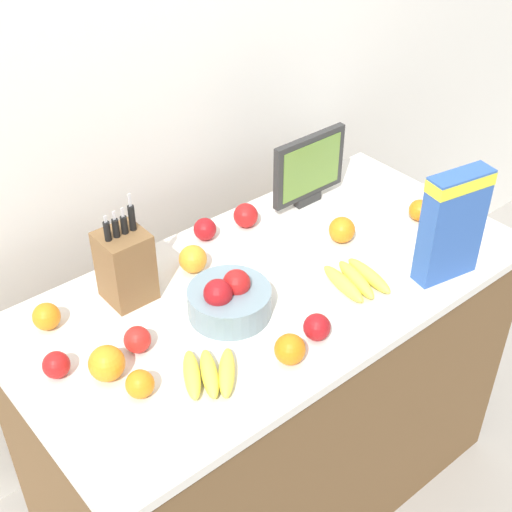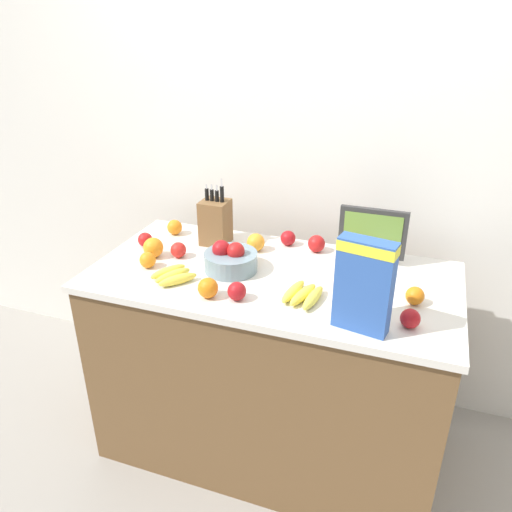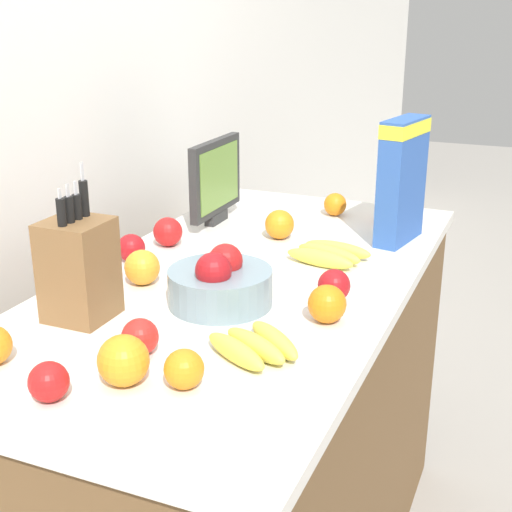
# 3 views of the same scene
# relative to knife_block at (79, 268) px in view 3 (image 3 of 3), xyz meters

# --- Properties ---
(wall_back) EXTENTS (9.00, 0.06, 2.60)m
(wall_back) POSITION_rel_knife_block_xyz_m (0.34, 0.38, 0.26)
(wall_back) COLOR silver
(wall_back) RESTS_ON ground_plane
(counter) EXTENTS (1.51, 0.76, 0.94)m
(counter) POSITION_rel_knife_block_xyz_m (0.34, -0.21, -0.57)
(counter) COLOR brown
(counter) RESTS_ON ground_plane
(knife_block) EXTENTS (0.12, 0.12, 0.32)m
(knife_block) POSITION_rel_knife_block_xyz_m (0.00, 0.00, 0.00)
(knife_block) COLOR brown
(knife_block) RESTS_ON counter
(small_monitor) EXTENTS (0.28, 0.03, 0.24)m
(small_monitor) POSITION_rel_knife_block_xyz_m (0.71, 0.04, 0.02)
(small_monitor) COLOR #2D2D2D
(small_monitor) RESTS_ON counter
(cereal_box) EXTENTS (0.20, 0.10, 0.33)m
(cereal_box) POSITION_rel_knife_block_xyz_m (0.75, -0.49, 0.07)
(cereal_box) COLOR #2D56A8
(cereal_box) RESTS_ON counter
(fruit_bowl) EXTENTS (0.22, 0.22, 0.13)m
(fruit_bowl) POSITION_rel_knife_block_xyz_m (0.17, -0.23, -0.06)
(fruit_bowl) COLOR gray
(fruit_bowl) RESTS_ON counter
(banana_bunch_left) EXTENTS (0.15, 0.21, 0.04)m
(banana_bunch_left) POSITION_rel_knife_block_xyz_m (0.52, -0.37, -0.09)
(banana_bunch_left) COLOR yellow
(banana_bunch_left) RESTS_ON counter
(banana_bunch_right) EXTENTS (0.19, 0.20, 0.04)m
(banana_bunch_right) POSITION_rel_knife_block_xyz_m (-0.02, -0.39, -0.09)
(banana_bunch_right) COLOR yellow
(banana_bunch_right) RESTS_ON counter
(apple_leftmost) EXTENTS (0.07, 0.07, 0.07)m
(apple_leftmost) POSITION_rel_knife_block_xyz_m (0.33, 0.09, -0.07)
(apple_leftmost) COLOR #A31419
(apple_leftmost) RESTS_ON counter
(apple_front) EXTENTS (0.08, 0.08, 0.08)m
(apple_front) POSITION_rel_knife_block_xyz_m (0.47, 0.06, -0.07)
(apple_front) COLOR red
(apple_front) RESTS_ON counter
(apple_near_bananas) EXTENTS (0.07, 0.07, 0.07)m
(apple_near_bananas) POSITION_rel_knife_block_xyz_m (-0.29, -0.15, -0.07)
(apple_near_bananas) COLOR red
(apple_near_bananas) RESTS_ON counter
(apple_middle) EXTENTS (0.07, 0.07, 0.07)m
(apple_middle) POSITION_rel_knife_block_xyz_m (0.91, -0.43, -0.07)
(apple_middle) COLOR #A31419
(apple_middle) RESTS_ON counter
(apple_rear) EXTENTS (0.07, 0.07, 0.07)m
(apple_rear) POSITION_rel_knife_block_xyz_m (-0.09, -0.20, -0.07)
(apple_rear) COLOR red
(apple_rear) RESTS_ON counter
(apple_rightmost) EXTENTS (0.07, 0.07, 0.07)m
(apple_rightmost) POSITION_rel_knife_block_xyz_m (0.28, -0.45, -0.07)
(apple_rightmost) COLOR #A31419
(apple_rightmost) RESTS_ON counter
(orange_mid_right) EXTENTS (0.08, 0.08, 0.08)m
(orange_mid_right) POSITION_rel_knife_block_xyz_m (0.17, -0.47, -0.07)
(orange_mid_right) COLOR orange
(orange_mid_right) RESTS_ON counter
(orange_front_left) EXTENTS (0.08, 0.08, 0.08)m
(orange_front_left) POSITION_rel_knife_block_xyz_m (0.20, -0.02, -0.07)
(orange_front_left) COLOR orange
(orange_front_left) RESTS_ON counter
(orange_back_center) EXTENTS (0.08, 0.08, 0.08)m
(orange_back_center) POSITION_rel_knife_block_xyz_m (0.64, -0.19, -0.07)
(orange_back_center) COLOR orange
(orange_back_center) RESTS_ON counter
(orange_near_bowl) EXTENTS (0.07, 0.07, 0.07)m
(orange_near_bowl) POSITION_rel_knife_block_xyz_m (0.91, -0.26, -0.07)
(orange_near_bowl) COLOR orange
(orange_near_bowl) RESTS_ON counter
(orange_front_center) EXTENTS (0.07, 0.07, 0.07)m
(orange_front_center) POSITION_rel_knife_block_xyz_m (-0.17, -0.33, -0.07)
(orange_front_center) COLOR orange
(orange_front_center) RESTS_ON counter
(orange_front_right) EXTENTS (0.09, 0.09, 0.09)m
(orange_front_right) POSITION_rel_knife_block_xyz_m (-0.20, -0.23, -0.06)
(orange_front_right) COLOR orange
(orange_front_right) RESTS_ON counter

